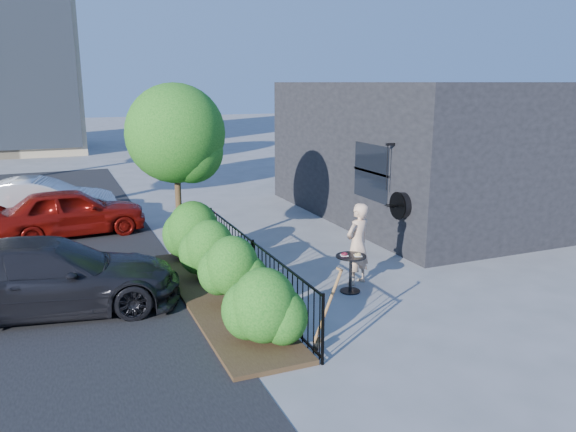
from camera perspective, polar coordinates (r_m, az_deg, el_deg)
name	(u,v)px	position (r m, az deg, el deg)	size (l,w,h in m)	color
ground	(323,284)	(11.52, 3.59, -6.90)	(120.00, 120.00, 0.00)	gray
shop_building	(421,150)	(17.64, 13.31, 6.58)	(6.22, 9.00, 4.00)	black
fence	(253,267)	(10.78, -3.56, -5.19)	(0.05, 6.05, 1.10)	black
planting_bed	(219,298)	(10.76, -7.07, -8.25)	(1.30, 6.00, 0.08)	#382616
shrubs	(221,262)	(10.66, -6.80, -4.69)	(1.10, 5.60, 1.24)	#125114
patio_tree	(179,140)	(12.74, -11.03, 7.63)	(2.20, 2.20, 3.94)	#3F2B19
cafe_table	(351,267)	(10.98, 6.39, -5.15)	(0.59, 0.59, 0.79)	black
woman	(358,244)	(11.36, 7.08, -2.83)	(0.61, 0.40, 1.67)	#DBB08D
shovel	(326,314)	(8.62, 3.85, -9.93)	(0.49, 0.17, 1.33)	brown
car_red	(71,212)	(15.97, -21.15, 0.40)	(1.52, 3.78, 1.29)	maroon
car_silver	(41,202)	(17.51, -23.80, 1.33)	(1.42, 4.08, 1.34)	#BABABF
car_darkgrey	(49,276)	(10.82, -23.15, -5.66)	(1.85, 4.54, 1.32)	black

